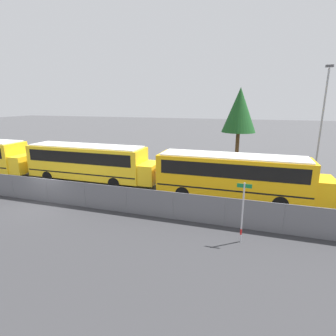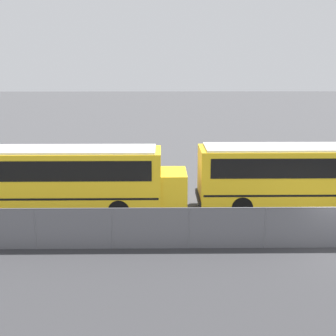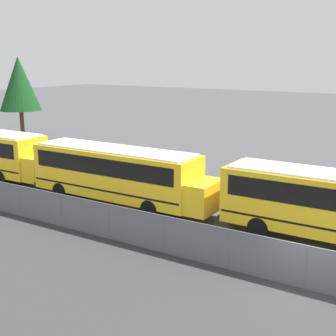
{
  "view_description": "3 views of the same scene",
  "coord_description": "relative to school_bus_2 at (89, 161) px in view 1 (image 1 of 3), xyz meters",
  "views": [
    {
      "loc": [
        13.29,
        -13.98,
        6.84
      ],
      "look_at": [
        7.49,
        4.36,
        2.0
      ],
      "focal_mm": 28.0,
      "sensor_mm": 36.0,
      "label": 1
    },
    {
      "loc": [
        -7.18,
        -17.66,
        7.38
      ],
      "look_at": [
        -6.89,
        3.99,
        2.42
      ],
      "focal_mm": 50.0,
      "sensor_mm": 36.0,
      "label": 2
    },
    {
      "loc": [
        4.09,
        -16.0,
        8.3
      ],
      "look_at": [
        -8.79,
        4.52,
        2.58
      ],
      "focal_mm": 50.0,
      "sensor_mm": 36.0,
      "label": 3
    }
  ],
  "objects": [
    {
      "name": "ground_plane",
      "position": [
        -0.16,
        -4.99,
        -1.95
      ],
      "size": [
        200.0,
        200.0,
        0.0
      ],
      "primitive_type": "plane",
      "color": "#424244"
    },
    {
      "name": "fence",
      "position": [
        -0.16,
        -4.99,
        -1.07
      ],
      "size": [
        73.52,
        0.07,
        1.72
      ],
      "color": "#9EA0A5",
      "rests_on": "ground_plane"
    },
    {
      "name": "school_bus_2",
      "position": [
        0.0,
        0.0,
        0.0
      ],
      "size": [
        11.8,
        2.61,
        3.28
      ],
      "color": "yellow",
      "rests_on": "ground_plane"
    },
    {
      "name": "school_bus_3",
      "position": [
        12.28,
        -0.61,
        0.0
      ],
      "size": [
        11.8,
        2.61,
        3.28
      ],
      "color": "#EDA80F",
      "rests_on": "ground_plane"
    },
    {
      "name": "street_sign",
      "position": [
        13.02,
        -6.5,
        -0.31
      ],
      "size": [
        0.7,
        0.09,
        3.11
      ],
      "color": "#B7B7BC",
      "rests_on": "ground_plane"
    },
    {
      "name": "light_pole",
      "position": [
        19.05,
        7.56,
        3.4
      ],
      "size": [
        0.6,
        0.24,
        9.92
      ],
      "color": "gray",
      "rests_on": "ground_plane"
    },
    {
      "name": "tree_1",
      "position": [
        11.67,
        13.31,
        3.98
      ],
      "size": [
        3.95,
        3.95,
        8.53
      ],
      "color": "#51381E",
      "rests_on": "ground_plane"
    }
  ]
}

